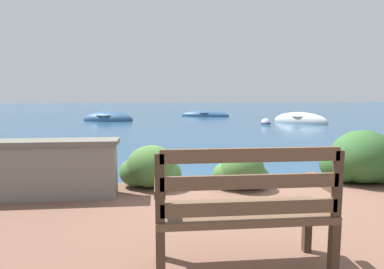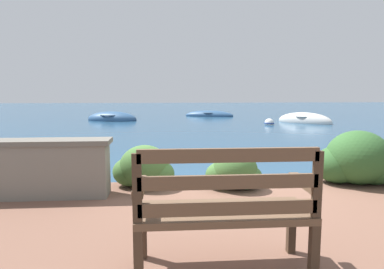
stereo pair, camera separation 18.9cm
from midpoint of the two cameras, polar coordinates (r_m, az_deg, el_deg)
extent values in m
plane|color=navy|center=(5.15, 7.52, -9.82)|extent=(80.00, 80.00, 0.00)
cube|color=#433123|center=(2.76, -7.37, -16.03)|extent=(0.06, 0.06, 0.40)
cube|color=#433123|center=(2.96, 16.84, -14.60)|extent=(0.06, 0.06, 0.40)
cube|color=#433123|center=(2.38, -7.68, -20.03)|extent=(0.06, 0.06, 0.40)
cube|color=#433123|center=(2.61, 20.54, -17.82)|extent=(0.06, 0.06, 0.40)
cube|color=brown|center=(2.53, 6.20, -12.74)|extent=(1.24, 0.48, 0.05)
cube|color=brown|center=(2.30, 7.34, -12.03)|extent=(1.17, 0.04, 0.09)
cube|color=brown|center=(2.25, 7.41, -7.82)|extent=(1.17, 0.04, 0.09)
cube|color=brown|center=(2.21, 7.48, -3.42)|extent=(1.17, 0.04, 0.09)
cube|color=#433123|center=(2.20, -7.89, -8.96)|extent=(0.06, 0.04, 0.45)
cube|color=#433123|center=(2.45, 21.03, -7.68)|extent=(0.06, 0.04, 0.45)
cube|color=brown|center=(2.41, -7.68, -8.60)|extent=(0.07, 0.43, 0.05)
cube|color=brown|center=(2.65, 18.94, -7.52)|extent=(0.07, 0.43, 0.05)
cube|color=slate|center=(4.54, -24.49, -5.66)|extent=(1.69, 0.35, 0.65)
cube|color=#635F56|center=(4.47, -24.73, -1.23)|extent=(1.77, 0.39, 0.06)
ellipsoid|color=#2D5628|center=(5.04, -28.77, -5.04)|extent=(0.69, 0.62, 0.59)
ellipsoid|color=#2D5628|center=(4.96, -27.01, -6.33)|extent=(0.48, 0.43, 0.38)
ellipsoid|color=#426B33|center=(4.65, -7.96, -5.28)|extent=(0.67, 0.60, 0.57)
ellipsoid|color=#426B33|center=(4.72, -10.17, -6.16)|extent=(0.50, 0.45, 0.40)
ellipsoid|color=#426B33|center=(4.63, -5.88, -6.56)|extent=(0.47, 0.42, 0.37)
ellipsoid|color=#426B33|center=(4.58, 7.15, -5.86)|extent=(0.60, 0.54, 0.51)
ellipsoid|color=#426B33|center=(4.60, 5.01, -6.70)|extent=(0.45, 0.40, 0.36)
ellipsoid|color=#426B33|center=(4.61, 9.04, -6.95)|extent=(0.42, 0.38, 0.33)
ellipsoid|color=#2D5628|center=(5.32, 25.62, -3.35)|extent=(0.88, 0.79, 0.75)
ellipsoid|color=#2D5628|center=(5.28, 22.93, -4.51)|extent=(0.66, 0.59, 0.53)
ellipsoid|color=#2D5628|center=(5.43, 27.77, -4.70)|extent=(0.62, 0.55, 0.48)
ellipsoid|color=silver|center=(17.20, 17.30, 2.11)|extent=(2.48, 2.57, 0.88)
torus|color=gray|center=(17.18, 17.33, 2.91)|extent=(1.34, 1.34, 0.07)
cube|color=#846647|center=(17.03, 18.54, 2.73)|extent=(0.62, 0.59, 0.04)
cube|color=#846647|center=(17.32, 16.32, 2.88)|extent=(0.62, 0.59, 0.04)
ellipsoid|color=#2D517A|center=(18.12, -14.12, 2.45)|extent=(2.92, 2.02, 0.82)
torus|color=#2D4157|center=(18.10, -14.14, 3.16)|extent=(1.62, 1.62, 0.07)
cube|color=#846647|center=(18.28, -15.26, 3.06)|extent=(0.42, 1.02, 0.04)
cube|color=#846647|center=(17.96, -13.18, 3.06)|extent=(0.42, 1.02, 0.04)
ellipsoid|color=#2D517A|center=(20.65, 1.92, 3.18)|extent=(3.06, 1.84, 0.61)
torus|color=#2D4157|center=(20.64, 1.92, 3.65)|extent=(1.22, 1.22, 0.07)
cube|color=#846647|center=(20.56, 3.12, 3.55)|extent=(0.36, 0.75, 0.04)
cube|color=#846647|center=(20.72, 0.93, 3.58)|extent=(0.36, 0.75, 0.04)
sphere|color=white|center=(15.85, 11.85, 1.90)|extent=(0.42, 0.42, 0.42)
torus|color=navy|center=(15.85, 11.85, 1.90)|extent=(0.46, 0.46, 0.05)
camera|label=1|loc=(0.09, -90.61, -0.08)|focal=32.00mm
camera|label=2|loc=(0.09, 89.39, 0.08)|focal=32.00mm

